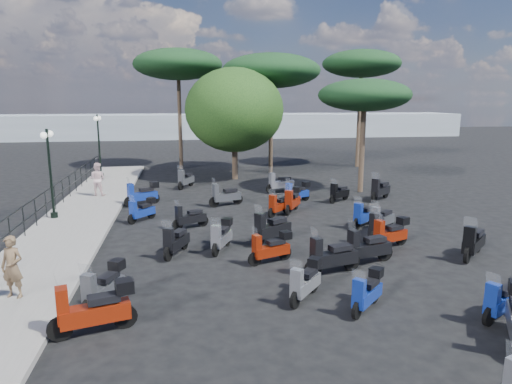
{
  "coord_description": "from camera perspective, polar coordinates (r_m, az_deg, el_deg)",
  "views": [
    {
      "loc": [
        -2.06,
        -16.11,
        5.0
      ],
      "look_at": [
        0.85,
        2.19,
        1.2
      ],
      "focal_mm": 32.0,
      "sensor_mm": 36.0,
      "label": 1
    }
  ],
  "objects": [
    {
      "name": "scooter_20",
      "position": [
        18.57,
        13.36,
        -2.89
      ],
      "size": [
        1.35,
        1.13,
        1.32
      ],
      "rotation": [
        0.0,
        0.0,
        2.25
      ],
      "color": "black",
      "rests_on": "ground"
    },
    {
      "name": "scooter_28",
      "position": [
        22.81,
        10.33,
        -0.15
      ],
      "size": [
        1.31,
        1.05,
        1.25
      ],
      "rotation": [
        0.0,
        0.0,
        2.23
      ],
      "color": "black",
      "rests_on": "ground"
    },
    {
      "name": "scooter_8",
      "position": [
        18.04,
        -8.33,
        -3.23
      ],
      "size": [
        1.44,
        0.8,
        1.23
      ],
      "rotation": [
        0.0,
        0.0,
        2.0
      ],
      "color": "black",
      "rests_on": "ground"
    },
    {
      "name": "scooter_16",
      "position": [
        22.47,
        5.15,
        -0.07
      ],
      "size": [
        1.48,
        0.87,
        1.27
      ],
      "rotation": [
        0.0,
        0.0,
        2.01
      ],
      "color": "black",
      "rests_on": "ground"
    },
    {
      "name": "scooter_13",
      "position": [
        14.47,
        13.71,
        -6.86
      ],
      "size": [
        1.8,
        0.75,
        1.45
      ],
      "rotation": [
        0.0,
        0.0,
        1.83
      ],
      "color": "black",
      "rests_on": "ground"
    },
    {
      "name": "scooter_15",
      "position": [
        19.85,
        2.85,
        -1.72
      ],
      "size": [
        1.2,
        1.17,
        1.26
      ],
      "rotation": [
        0.0,
        0.0,
        2.34
      ],
      "color": "black",
      "rests_on": "ground"
    },
    {
      "name": "scooter_6",
      "position": [
        14.19,
        1.85,
        -7.06
      ],
      "size": [
        1.47,
        0.78,
        1.23
      ],
      "rotation": [
        0.0,
        0.0,
        1.95
      ],
      "color": "black",
      "rests_on": "ground"
    },
    {
      "name": "railing",
      "position": [
        20.19,
        -25.34,
        -1.27
      ],
      "size": [
        0.04,
        26.04,
        1.1
      ],
      "color": "black",
      "rests_on": "sidewalk"
    },
    {
      "name": "scooter_19",
      "position": [
        18.17,
        15.4,
        -3.34
      ],
      "size": [
        1.38,
        1.05,
        1.3
      ],
      "rotation": [
        0.0,
        0.0,
        2.2
      ],
      "color": "black",
      "rests_on": "ground"
    },
    {
      "name": "scooter_25",
      "position": [
        16.22,
        16.43,
        -5.01
      ],
      "size": [
        1.58,
        0.84,
        1.32
      ],
      "rotation": [
        0.0,
        0.0,
        1.95
      ],
      "color": "black",
      "rests_on": "ground"
    },
    {
      "name": "pine_1",
      "position": [
        34.89,
        13.05,
        15.31
      ],
      "size": [
        5.65,
        5.65,
        8.46
      ],
      "color": "#38281E",
      "rests_on": "ground"
    },
    {
      "name": "scooter_5",
      "position": [
        11.77,
        6.2,
        -11.13
      ],
      "size": [
        1.12,
        1.29,
        1.24
      ],
      "rotation": [
        0.0,
        0.0,
        2.44
      ],
      "color": "black",
      "rests_on": "ground"
    },
    {
      "name": "scooter_27",
      "position": [
        23.61,
        15.24,
        0.23
      ],
      "size": [
        1.48,
        1.33,
        1.49
      ],
      "rotation": [
        0.0,
        0.0,
        2.3
      ],
      "color": "black",
      "rests_on": "ground"
    },
    {
      "name": "pine_2",
      "position": [
        33.43,
        -9.72,
        15.41
      ],
      "size": [
        6.23,
        6.23,
        8.44
      ],
      "color": "#38281E",
      "rests_on": "ground"
    },
    {
      "name": "scooter_23",
      "position": [
        12.13,
        28.31,
        -11.97
      ],
      "size": [
        1.44,
        0.88,
        1.26
      ],
      "rotation": [
        0.0,
        0.0,
        2.06
      ],
      "color": "black",
      "rests_on": "ground"
    },
    {
      "name": "lamp_post_1",
      "position": [
        20.38,
        -24.36,
        2.78
      ],
      "size": [
        0.29,
        1.08,
        3.67
      ],
      "rotation": [
        0.0,
        0.0,
        -0.01
      ],
      "color": "black",
      "rests_on": "sidewalk"
    },
    {
      "name": "scooter_10",
      "position": [
        26.21,
        -8.8,
        1.52
      ],
      "size": [
        0.97,
        1.58,
        1.38
      ],
      "rotation": [
        0.0,
        0.0,
        2.65
      ],
      "color": "black",
      "rests_on": "ground"
    },
    {
      "name": "woman",
      "position": [
        12.86,
        -28.17,
        -8.26
      ],
      "size": [
        0.66,
        0.54,
        1.57
      ],
      "primitive_type": "imported",
      "rotation": [
        0.0,
        0.0,
        -0.31
      ],
      "color": "brown",
      "rests_on": "sidewalk"
    },
    {
      "name": "scooter_12",
      "position": [
        11.48,
        13.71,
        -12.11
      ],
      "size": [
        1.17,
        1.17,
        1.2
      ],
      "rotation": [
        0.0,
        0.0,
        2.36
      ],
      "color": "black",
      "rests_on": "ground"
    },
    {
      "name": "scooter_21",
      "position": [
        20.46,
        4.58,
        -1.09
      ],
      "size": [
        1.05,
        1.58,
        1.39
      ],
      "rotation": [
        0.0,
        0.0,
        2.62
      ],
      "color": "black",
      "rests_on": "ground"
    },
    {
      "name": "scooter_24",
      "position": [
        16.14,
        25.51,
        -5.73
      ],
      "size": [
        1.45,
        1.32,
        1.47
      ],
      "rotation": [
        0.0,
        0.0,
        2.31
      ],
      "color": "black",
      "rests_on": "ground"
    },
    {
      "name": "scooter_9",
      "position": [
        21.64,
        -3.87,
        -0.48
      ],
      "size": [
        1.68,
        0.84,
        1.4
      ],
      "rotation": [
        0.0,
        0.0,
        1.93
      ],
      "color": "black",
      "rests_on": "ground"
    },
    {
      "name": "scooter_4",
      "position": [
        22.39,
        -14.02,
        -0.28
      ],
      "size": [
        1.63,
        1.0,
        1.41
      ],
      "rotation": [
        0.0,
        0.0,
        2.04
      ],
      "color": "black",
      "rests_on": "ground"
    },
    {
      "name": "broadleaf_tree",
      "position": [
        28.57,
        -2.71,
        10.19
      ],
      "size": [
        6.09,
        6.09,
        6.9
      ],
      "color": "#38281E",
      "rests_on": "ground"
    },
    {
      "name": "scooter_26",
      "position": [
        16.87,
        14.76,
        -4.26
      ],
      "size": [
        1.09,
        1.62,
        1.46
      ],
      "rotation": [
        0.0,
        0.0,
        2.59
      ],
      "color": "black",
      "rests_on": "ground"
    },
    {
      "name": "scooter_0",
      "position": [
        10.68,
        -19.63,
        -13.7
      ],
      "size": [
        1.83,
        0.8,
        1.49
      ],
      "rotation": [
        0.0,
        0.0,
        1.85
      ],
      "color": "black",
      "rests_on": "ground"
    },
    {
      "name": "scooter_22",
      "position": [
        24.72,
        3.04,
        1.06
      ],
      "size": [
        1.74,
        0.77,
        1.42
      ],
      "rotation": [
        0.0,
        0.0,
        1.86
      ],
      "color": "black",
      "rests_on": "ground"
    },
    {
      "name": "pedestrian_far",
      "position": [
        24.5,
        -19.21,
        1.52
      ],
      "size": [
        0.96,
        0.84,
        1.68
      ],
      "primitive_type": "imported",
      "rotation": [
        0.0,
        0.0,
        2.86
      ],
      "color": "beige",
      "rests_on": "sidewalk"
    },
    {
      "name": "scooter_1",
      "position": [
        11.9,
        -18.52,
        -11.26
      ],
      "size": [
        0.93,
        1.54,
        1.33
      ],
      "rotation": [
        0.0,
        0.0,
        2.69
      ],
      "color": "black",
      "rests_on": "ground"
    },
    {
      "name": "ground",
      "position": [
        17.0,
        -1.68,
        -5.53
      ],
      "size": [
        120.0,
        120.0,
        0.0
      ],
      "primitive_type": "plane",
      "color": "black",
      "rests_on": "ground"
    },
    {
      "name": "scooter_18",
      "position": [
        13.48,
        9.44,
        -8.04
      ],
      "size": [
        1.81,
        0.75,
        1.47
      ],
      "rotation": [
        0.0,
        0.0,
        1.83
      ],
      "color": "black",
      "rests_on": "ground"
    },
    {
      "name": "distant_hills",
      "position": [
        61.25,
        -7.16,
        8.22
      ],
      "size": [
        70.0,
        8.0,
        3.0
      ],
      "primitive_type": "cube",
      "color": "gray",
      "rests_on": "ground"
    },
    {
      "name": "scooter_7",
      "position": [
        15.31,
        -4.32,
        -5.59
      ],
      "size": [
        0.87,
        1.52,
        1.29
      ],
      "rotation": [
        0.0,
        0.0,
        2.72
      ],
      "color": "black",
      "rests_on": "ground"
    },
    {
      "name": "pine_0",
      "position": [
        31.14,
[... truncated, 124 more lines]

